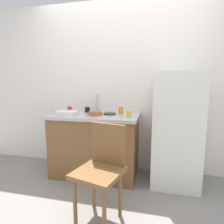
{
  "coord_description": "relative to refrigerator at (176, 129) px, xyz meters",
  "views": [
    {
      "loc": [
        0.5,
        -1.74,
        1.27
      ],
      "look_at": [
        -0.05,
        0.6,
        0.9
      ],
      "focal_mm": 30.21,
      "sensor_mm": 36.0,
      "label": 1
    }
  ],
  "objects": [
    {
      "name": "hotplate",
      "position": [
        -0.86,
        0.05,
        0.16
      ],
      "size": [
        0.17,
        0.17,
        0.02
      ],
      "primitive_type": "cylinder",
      "color": "#2D2D2D",
      "rests_on": "countertop"
    },
    {
      "name": "cup_orange",
      "position": [
        -0.71,
        0.08,
        0.2
      ],
      "size": [
        0.06,
        0.06,
        0.1
      ],
      "primitive_type": "cylinder",
      "color": "orange",
      "rests_on": "countertop"
    },
    {
      "name": "terracotta_bowl",
      "position": [
        -1.02,
        -0.07,
        0.18
      ],
      "size": [
        0.17,
        0.17,
        0.05
      ],
      "primitive_type": "cylinder",
      "color": "#B25B33",
      "rests_on": "countertop"
    },
    {
      "name": "refrigerator",
      "position": [
        0.0,
        0.0,
        0.0
      ],
      "size": [
        0.57,
        0.57,
        1.4
      ],
      "primitive_type": "cube",
      "color": "silver",
      "rests_on": "ground_plane"
    },
    {
      "name": "cup_black",
      "position": [
        -1.21,
        0.15,
        0.19
      ],
      "size": [
        0.07,
        0.07,
        0.08
      ],
      "primitive_type": "cylinder",
      "color": "black",
      "rests_on": "countertop"
    },
    {
      "name": "countertop",
      "position": [
        -1.05,
        -0.01,
        0.13
      ],
      "size": [
        1.18,
        0.64,
        0.04
      ],
      "primitive_type": "cube",
      "color": "#B7B7BC",
      "rests_on": "cabinet_base"
    },
    {
      "name": "back_wall",
      "position": [
        -0.74,
        0.34,
        0.51
      ],
      "size": [
        4.8,
        0.1,
        2.41
      ],
      "primitive_type": "cube",
      "color": "white",
      "rests_on": "ground_plane"
    },
    {
      "name": "ground_plane",
      "position": [
        -0.74,
        -0.66,
        -0.7
      ],
      "size": [
        8.0,
        8.0,
        0.0
      ],
      "primitive_type": "plane",
      "color": "gray"
    },
    {
      "name": "cup_yellow",
      "position": [
        -0.58,
        -0.09,
        0.19
      ],
      "size": [
        0.06,
        0.06,
        0.08
      ],
      "primitive_type": "cylinder",
      "color": "yellow",
      "rests_on": "countertop"
    },
    {
      "name": "cup_red",
      "position": [
        -1.46,
        0.08,
        0.19
      ],
      "size": [
        0.06,
        0.06,
        0.09
      ],
      "primitive_type": "cylinder",
      "color": "red",
      "rests_on": "countertop"
    },
    {
      "name": "dish_tray",
      "position": [
        -1.41,
        -0.11,
        0.18
      ],
      "size": [
        0.28,
        0.2,
        0.05
      ],
      "primitive_type": "cube",
      "color": "white",
      "rests_on": "countertop"
    },
    {
      "name": "cabinet_base",
      "position": [
        -1.05,
        -0.01,
        -0.29
      ],
      "size": [
        1.14,
        0.6,
        0.81
      ],
      "primitive_type": "cube",
      "color": "brown",
      "rests_on": "ground_plane"
    },
    {
      "name": "faucet",
      "position": [
        -1.09,
        0.24,
        0.28
      ],
      "size": [
        0.02,
        0.02,
        0.26
      ],
      "primitive_type": "cylinder",
      "color": "#B7B7BC",
      "rests_on": "countertop"
    },
    {
      "name": "chair",
      "position": [
        -0.72,
        -0.83,
        -0.2
      ],
      "size": [
        0.49,
        0.49,
        0.89
      ],
      "rotation": [
        0.0,
        0.0,
        -0.25
      ],
      "color": "brown",
      "rests_on": "ground_plane"
    }
  ]
}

